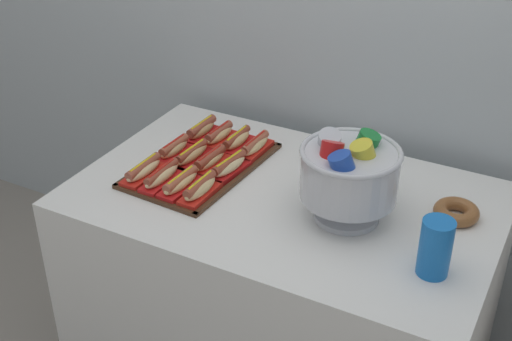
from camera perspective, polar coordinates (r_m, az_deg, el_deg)
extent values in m
cube|color=white|center=(2.38, 2.21, -9.32)|extent=(1.33, 0.84, 0.72)
cylinder|color=black|center=(3.03, -4.84, -8.54)|extent=(0.05, 0.05, 0.04)
cube|color=#472B19|center=(2.32, -4.58, 0.40)|extent=(0.36, 0.54, 0.01)
cube|color=#472B19|center=(2.15, -8.50, -2.36)|extent=(0.33, 0.03, 0.01)
cube|color=#472B19|center=(2.50, -1.23, 3.04)|extent=(0.33, 0.03, 0.01)
cube|color=#472B19|center=(2.40, -7.66, 1.51)|extent=(0.05, 0.53, 0.01)
cube|color=#472B19|center=(2.24, -1.30, -0.49)|extent=(0.05, 0.53, 0.01)
cube|color=red|center=(2.26, -9.33, -0.37)|extent=(0.07, 0.18, 0.02)
ellipsoid|color=beige|center=(2.25, -9.37, 0.09)|extent=(0.06, 0.17, 0.04)
cylinder|color=#9E4C38|center=(2.25, -9.40, 0.35)|extent=(0.03, 0.16, 0.03)
cylinder|color=yellow|center=(2.24, -9.43, 0.65)|extent=(0.01, 0.13, 0.01)
cube|color=red|center=(2.22, -7.83, -0.89)|extent=(0.06, 0.18, 0.02)
ellipsoid|color=beige|center=(2.21, -7.87, -0.39)|extent=(0.05, 0.17, 0.04)
cylinder|color=brown|center=(2.20, -7.90, -0.11)|extent=(0.03, 0.16, 0.03)
cylinder|color=red|center=(2.20, -7.92, 0.16)|extent=(0.01, 0.13, 0.01)
cube|color=red|center=(2.18, -6.28, -1.42)|extent=(0.07, 0.18, 0.02)
ellipsoid|color=#E0BC7F|center=(2.17, -6.31, -0.96)|extent=(0.06, 0.16, 0.04)
cylinder|color=#A8563D|center=(2.16, -6.33, -0.71)|extent=(0.04, 0.15, 0.03)
cylinder|color=yellow|center=(2.16, -6.35, -0.39)|extent=(0.01, 0.13, 0.01)
cube|color=red|center=(2.14, -4.67, -1.97)|extent=(0.07, 0.17, 0.02)
ellipsoid|color=#E0BC7F|center=(2.13, -4.70, -1.43)|extent=(0.06, 0.16, 0.04)
cylinder|color=brown|center=(2.12, -4.71, -1.13)|extent=(0.03, 0.15, 0.03)
cylinder|color=yellow|center=(2.12, -4.73, -0.82)|extent=(0.01, 0.13, 0.01)
cube|color=red|center=(2.37, -6.82, 1.37)|extent=(0.06, 0.15, 0.02)
ellipsoid|color=#E0BC7F|center=(2.36, -6.85, 1.85)|extent=(0.05, 0.14, 0.04)
cylinder|color=#A8563D|center=(2.36, -6.87, 2.12)|extent=(0.04, 0.14, 0.03)
cylinder|color=red|center=(2.35, -6.89, 2.42)|extent=(0.01, 0.12, 0.01)
cube|color=#B21414|center=(2.33, -5.35, 0.91)|extent=(0.07, 0.18, 0.02)
ellipsoid|color=tan|center=(2.32, -5.37, 1.39)|extent=(0.06, 0.17, 0.04)
cylinder|color=brown|center=(2.32, -5.39, 1.65)|extent=(0.03, 0.15, 0.03)
cylinder|color=yellow|center=(2.31, -5.40, 1.91)|extent=(0.01, 0.13, 0.01)
cube|color=red|center=(2.29, -3.83, 0.44)|extent=(0.07, 0.17, 0.02)
ellipsoid|color=#E0BC7F|center=(2.28, -3.85, 0.88)|extent=(0.06, 0.16, 0.04)
cylinder|color=brown|center=(2.28, -3.86, 1.12)|extent=(0.04, 0.15, 0.03)
cylinder|color=red|center=(2.27, -3.87, 1.45)|extent=(0.02, 0.12, 0.01)
cube|color=#B21414|center=(2.26, -2.26, -0.06)|extent=(0.09, 0.18, 0.02)
ellipsoid|color=beige|center=(2.25, -2.27, 0.42)|extent=(0.07, 0.17, 0.04)
cylinder|color=brown|center=(2.24, -2.28, 0.69)|extent=(0.05, 0.16, 0.03)
cylinder|color=yellow|center=(2.23, -2.28, 0.99)|extent=(0.02, 0.13, 0.01)
cube|color=red|center=(2.49, -4.53, 2.96)|extent=(0.06, 0.16, 0.02)
ellipsoid|color=tan|center=(2.48, -4.55, 3.45)|extent=(0.05, 0.15, 0.04)
cylinder|color=#9E4C38|center=(2.47, -4.57, 3.72)|extent=(0.04, 0.15, 0.03)
cylinder|color=yellow|center=(2.46, -4.58, 4.02)|extent=(0.01, 0.13, 0.01)
cube|color=red|center=(2.45, -3.09, 2.55)|extent=(0.07, 0.16, 0.02)
ellipsoid|color=#E0BC7F|center=(2.44, -3.11, 3.02)|extent=(0.06, 0.15, 0.04)
cylinder|color=#9E4C38|center=(2.43, -3.12, 3.28)|extent=(0.04, 0.14, 0.03)
cylinder|color=red|center=(2.43, -3.13, 3.57)|extent=(0.01, 0.12, 0.01)
cube|color=red|center=(2.41, -1.61, 2.12)|extent=(0.07, 0.16, 0.02)
ellipsoid|color=#E0BC7F|center=(2.40, -1.62, 2.59)|extent=(0.06, 0.15, 0.04)
cylinder|color=brown|center=(2.40, -1.63, 2.86)|extent=(0.03, 0.15, 0.03)
cylinder|color=yellow|center=(2.39, -1.63, 3.11)|extent=(0.01, 0.13, 0.01)
cube|color=red|center=(2.38, -0.09, 1.67)|extent=(0.07, 0.17, 0.02)
ellipsoid|color=#E0BC7F|center=(2.37, -0.09, 2.13)|extent=(0.05, 0.16, 0.04)
cylinder|color=#A8563D|center=(2.36, -0.09, 2.39)|extent=(0.03, 0.15, 0.03)
cylinder|color=red|center=(2.36, -0.09, 2.67)|extent=(0.01, 0.13, 0.01)
cylinder|color=silver|center=(2.07, 7.53, -3.67)|extent=(0.20, 0.20, 0.02)
cone|color=silver|center=(2.05, 7.60, -2.79)|extent=(0.07, 0.07, 0.06)
cylinder|color=silver|center=(2.00, 7.80, -0.32)|extent=(0.29, 0.29, 0.15)
torus|color=silver|center=(1.96, 7.95, 1.53)|extent=(0.30, 0.30, 0.02)
cylinder|color=yellow|center=(1.97, 9.16, 0.74)|extent=(0.10, 0.09, 0.15)
cylinder|color=#197A33|center=(2.02, 8.90, 1.61)|extent=(0.12, 0.09, 0.14)
cylinder|color=#B7BCC6|center=(2.02, 6.04, 1.83)|extent=(0.09, 0.11, 0.15)
cylinder|color=red|center=(1.95, 6.16, 0.64)|extent=(0.10, 0.13, 0.15)
cylinder|color=#1E47B2|center=(1.90, 7.47, -0.27)|extent=(0.11, 0.08, 0.14)
cylinder|color=blue|center=(1.87, 14.62, -6.96)|extent=(0.09, 0.09, 0.11)
cylinder|color=blue|center=(1.86, 14.70, -6.48)|extent=(0.09, 0.09, 0.11)
cylinder|color=blue|center=(1.85, 14.77, -6.00)|extent=(0.09, 0.09, 0.11)
cylinder|color=blue|center=(1.84, 14.85, -5.52)|extent=(0.09, 0.09, 0.11)
torus|color=brown|center=(2.13, 16.37, -3.33)|extent=(0.14, 0.14, 0.04)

